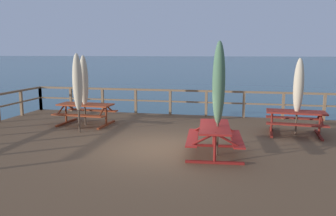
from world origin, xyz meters
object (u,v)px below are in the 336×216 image
object	(u,v)px
picnic_table_mid_centre	(86,109)
patio_umbrella_short_back	(299,86)
picnic_table_front_right	(296,118)
patio_umbrella_tall_back_left	(84,81)
patio_umbrella_tall_front	(219,84)
patio_umbrella_tall_mid_right	(77,83)
picnic_table_front_left	(215,134)

from	to	relation	value
picnic_table_mid_centre	patio_umbrella_short_back	size ratio (longest dim) A/B	0.83
picnic_table_front_right	patio_umbrella_tall_back_left	bearing A→B (deg)	-179.89
patio_umbrella_tall_front	patio_umbrella_tall_mid_right	size ratio (longest dim) A/B	1.12
patio_umbrella_tall_mid_right	patio_umbrella_tall_front	bearing A→B (deg)	-19.22
picnic_table_mid_centre	patio_umbrella_tall_front	xyz separation A→B (m)	(4.96, -2.80, 1.29)
patio_umbrella_tall_front	patio_umbrella_tall_mid_right	distance (m)	4.91
picnic_table_front_right	patio_umbrella_short_back	world-z (taller)	patio_umbrella_short_back
picnic_table_front_left	patio_umbrella_tall_mid_right	size ratio (longest dim) A/B	0.74
picnic_table_front_right	patio_umbrella_tall_front	world-z (taller)	patio_umbrella_tall_front
patio_umbrella_tall_back_left	picnic_table_front_right	bearing A→B (deg)	0.11
patio_umbrella_tall_back_left	picnic_table_front_left	bearing A→B (deg)	-28.79
patio_umbrella_tall_back_left	patio_umbrella_tall_mid_right	bearing A→B (deg)	-74.18
picnic_table_front_right	patio_umbrella_tall_back_left	size ratio (longest dim) A/B	0.75
picnic_table_front_left	patio_umbrella_tall_mid_right	world-z (taller)	patio_umbrella_tall_mid_right
patio_umbrella_tall_front	picnic_table_front_right	bearing A→B (deg)	49.56
picnic_table_front_right	picnic_table_front_left	bearing A→B (deg)	-131.89
patio_umbrella_tall_back_left	patio_umbrella_tall_mid_right	distance (m)	1.16
picnic_table_front_right	patio_umbrella_tall_back_left	distance (m)	7.36
picnic_table_mid_centre	patio_umbrella_tall_back_left	world-z (taller)	patio_umbrella_tall_back_left
patio_umbrella_tall_back_left	patio_umbrella_short_back	distance (m)	7.31
picnic_table_front_left	patio_umbrella_tall_mid_right	bearing A→B (deg)	161.04
picnic_table_mid_centre	picnic_table_front_left	bearing A→B (deg)	-29.42
patio_umbrella_tall_back_left	patio_umbrella_tall_front	distance (m)	5.66
patio_umbrella_tall_front	patio_umbrella_tall_mid_right	world-z (taller)	patio_umbrella_tall_front
patio_umbrella_tall_back_left	patio_umbrella_tall_front	xyz separation A→B (m)	(4.95, -2.73, 0.24)
picnic_table_front_left	picnic_table_front_right	distance (m)	3.61
picnic_table_front_right	patio_umbrella_short_back	distance (m)	1.01
patio_umbrella_tall_back_left	patio_umbrella_tall_front	bearing A→B (deg)	-28.85
picnic_table_front_left	patio_umbrella_tall_back_left	world-z (taller)	patio_umbrella_tall_back_left
patio_umbrella_short_back	picnic_table_front_left	bearing A→B (deg)	-132.18
picnic_table_mid_centre	patio_umbrella_short_back	distance (m)	7.40
patio_umbrella_short_back	patio_umbrella_tall_mid_right	size ratio (longest dim) A/B	0.95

